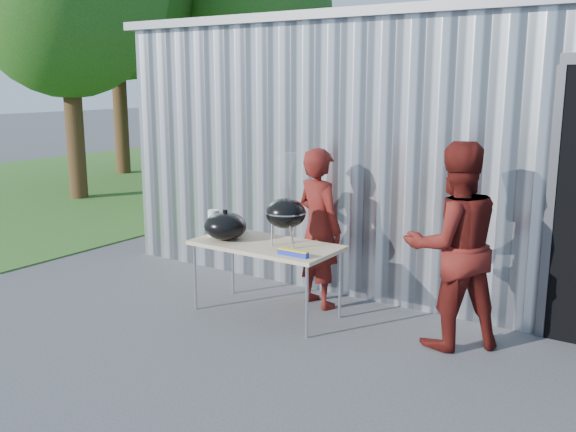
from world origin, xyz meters
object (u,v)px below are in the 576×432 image
Objects in this scene: person_cook at (319,228)px; person_bystander at (453,246)px; folding_table at (266,247)px; kettle_grill at (286,204)px.

person_bystander is at bearing -168.78° from person_cook.
kettle_grill is (0.22, 0.04, 0.47)m from folding_table.
person_bystander is (1.63, 0.24, -0.25)m from kettle_grill.
folding_table is 0.63m from person_cook.
kettle_grill is 0.55× the size of person_cook.
kettle_grill is 1.67m from person_bystander.
person_bystander is at bearing 8.67° from folding_table.
person_bystander is (1.54, -0.25, 0.08)m from person_cook.
person_cook is 0.91× the size of person_bystander.
kettle_grill is at bearing 9.86° from folding_table.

